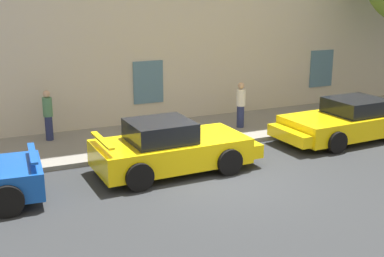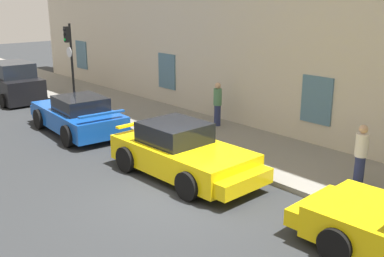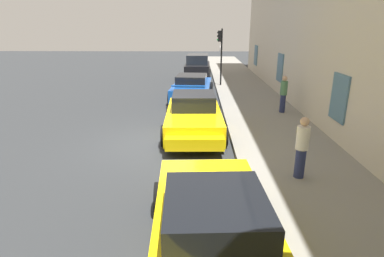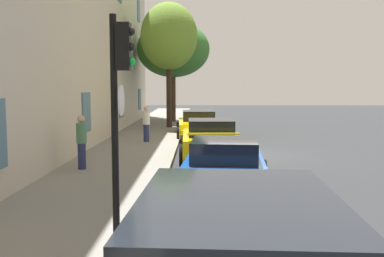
% 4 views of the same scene
% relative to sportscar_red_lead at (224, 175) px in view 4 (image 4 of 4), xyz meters
% --- Properties ---
extents(ground_plane, '(80.00, 80.00, 0.00)m').
position_rel_sportscar_red_lead_xyz_m(ground_plane, '(6.78, -1.05, -0.62)').
color(ground_plane, '#2B2D30').
extents(sidewalk, '(60.00, 3.39, 0.14)m').
position_rel_sportscar_red_lead_xyz_m(sidewalk, '(6.78, 3.14, -0.55)').
color(sidewalk, gray).
rests_on(sidewalk, ground).
extents(sportscar_red_lead, '(4.79, 2.37, 1.37)m').
position_rel_sportscar_red_lead_xyz_m(sportscar_red_lead, '(0.00, 0.00, 0.00)').
color(sportscar_red_lead, '#144CB2').
rests_on(sportscar_red_lead, ground).
extents(sportscar_yellow_flank, '(4.51, 2.24, 1.44)m').
position_rel_sportscar_red_lead_xyz_m(sportscar_yellow_flank, '(5.85, 0.16, 0.02)').
color(sportscar_yellow_flank, yellow).
rests_on(sportscar_yellow_flank, ground).
extents(sportscar_white_middle, '(4.79, 2.36, 1.33)m').
position_rel_sportscar_red_lead_xyz_m(sportscar_white_middle, '(12.00, 0.55, -0.03)').
color(sportscar_white_middle, yellow).
rests_on(sportscar_white_middle, ground).
extents(tree_near_kerb, '(3.30, 3.30, 7.23)m').
position_rel_sportscar_red_lead_xyz_m(tree_near_kerb, '(16.06, 2.28, 4.78)').
color(tree_near_kerb, '#38281E').
rests_on(tree_near_kerb, sidewalk).
extents(tree_midblock, '(4.92, 4.92, 6.76)m').
position_rel_sportscar_red_lead_xyz_m(tree_midblock, '(20.32, 2.28, 4.39)').
color(tree_midblock, '#473323').
rests_on(tree_midblock, sidewalk).
extents(traffic_light, '(0.44, 0.36, 3.48)m').
position_rel_sportscar_red_lead_xyz_m(traffic_light, '(-3.51, 1.69, 1.90)').
color(traffic_light, black).
rests_on(traffic_light, sidewalk).
extents(pedestrian_admiring, '(0.37, 0.37, 1.60)m').
position_rel_sportscar_red_lead_xyz_m(pedestrian_admiring, '(3.14, 4.04, 0.35)').
color(pedestrian_admiring, navy).
rests_on(pedestrian_admiring, sidewalk).
extents(pedestrian_strolling, '(0.42, 0.42, 1.58)m').
position_rel_sportscar_red_lead_xyz_m(pedestrian_strolling, '(9.43, 2.86, 0.33)').
color(pedestrian_strolling, navy).
rests_on(pedestrian_strolling, sidewalk).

